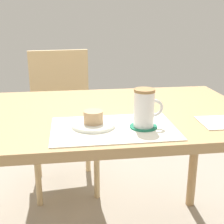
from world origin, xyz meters
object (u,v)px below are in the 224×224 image
at_px(wooden_chair, 62,114).
at_px(coffee_mug, 145,108).
at_px(dining_table, 96,129).
at_px(pastry, 93,117).
at_px(pastry_plate, 94,125).

bearing_deg(wooden_chair, coffee_mug, 103.05).
bearing_deg(dining_table, pastry, -97.94).
bearing_deg(coffee_mug, pastry, 168.33).
height_order(wooden_chair, coffee_mug, wooden_chair).
distance_m(wooden_chair, coffee_mug, 1.04).
distance_m(dining_table, pastry_plate, 0.21).
bearing_deg(pastry, dining_table, 82.06).
distance_m(dining_table, wooden_chair, 0.75).
relative_size(wooden_chair, pastry_plate, 5.62).
height_order(pastry, coffee_mug, coffee_mug).
relative_size(dining_table, coffee_mug, 9.59).
distance_m(dining_table, coffee_mug, 0.31).
bearing_deg(dining_table, pastry_plate, -97.94).
bearing_deg(wooden_chair, pastry, 93.15).
bearing_deg(dining_table, wooden_chair, 102.62).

